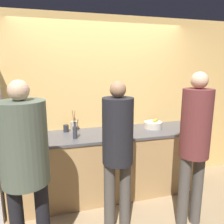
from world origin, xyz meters
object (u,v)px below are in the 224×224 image
at_px(utensil_crock, 74,126).
at_px(bottle_red, 121,124).
at_px(bottle_green, 35,130).
at_px(bottle_dark, 75,132).
at_px(person_left, 25,156).
at_px(fruit_bowl, 153,125).
at_px(cup_black, 66,128).
at_px(person_center, 118,146).
at_px(person_right, 195,139).

bearing_deg(utensil_crock, bottle_red, -13.63).
distance_m(utensil_crock, bottle_red, 0.69).
bearing_deg(bottle_green, bottle_dark, -32.38).
height_order(person_left, utensil_crock, person_left).
relative_size(fruit_bowl, cup_black, 2.74).
bearing_deg(bottle_dark, person_center, -56.67).
distance_m(person_left, bottle_dark, 0.98).
relative_size(utensil_crock, bottle_red, 1.25).
bearing_deg(fruit_bowl, bottle_red, 178.06).
bearing_deg(person_center, person_left, -167.02).
relative_size(person_right, fruit_bowl, 6.60).
bearing_deg(person_right, person_left, -178.43).
bearing_deg(bottle_green, utensil_crock, 3.08).
bearing_deg(person_left, bottle_green, 89.13).
xyz_separation_m(person_left, utensil_crock, (0.55, 1.17, -0.08)).
bearing_deg(person_center, bottle_red, 69.76).
xyz_separation_m(fruit_bowl, bottle_dark, (-1.20, -0.17, 0.04)).
relative_size(bottle_green, bottle_dark, 0.76).
bearing_deg(person_right, utensil_crock, 137.54).
xyz_separation_m(bottle_dark, cup_black, (-0.09, 0.33, -0.04)).
distance_m(person_center, person_right, 0.87).
bearing_deg(person_left, utensil_crock, 64.80).
relative_size(bottle_green, cup_black, 1.71).
xyz_separation_m(fruit_bowl, bottle_red, (-0.51, 0.02, 0.04)).
height_order(person_center, bottle_dark, person_center).
xyz_separation_m(person_right, utensil_crock, (-1.23, 1.12, -0.06)).
bearing_deg(fruit_bowl, person_left, -150.18).
distance_m(person_right, bottle_dark, 1.47).
relative_size(person_right, utensil_crock, 6.01).
distance_m(person_left, utensil_crock, 1.30).
bearing_deg(utensil_crock, bottle_dark, -93.79).
height_order(utensil_crock, bottle_dark, utensil_crock).
relative_size(fruit_bowl, bottle_dark, 1.21).
bearing_deg(bottle_green, person_left, -90.87).
xyz_separation_m(utensil_crock, bottle_green, (-0.53, -0.03, -0.01)).
distance_m(utensil_crock, bottle_dark, 0.35).
bearing_deg(fruit_bowl, person_center, -135.96).
bearing_deg(bottle_green, person_right, -31.85).
distance_m(fruit_bowl, bottle_green, 1.72).
xyz_separation_m(bottle_dark, bottle_red, (0.69, 0.19, 0.01)).
bearing_deg(bottle_dark, bottle_green, 147.62).
distance_m(person_right, fruit_bowl, 0.95).
distance_m(person_center, bottle_red, 0.85).
height_order(person_left, cup_black, person_left).
bearing_deg(bottle_green, bottle_red, -6.33).
distance_m(person_center, bottle_dark, 0.73).
height_order(person_center, utensil_crock, person_center).
xyz_separation_m(utensil_crock, bottle_dark, (-0.02, -0.35, 0.01)).
xyz_separation_m(person_center, person_right, (0.85, -0.16, 0.05)).
relative_size(fruit_bowl, utensil_crock, 0.91).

